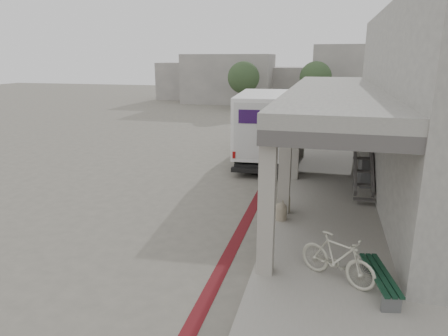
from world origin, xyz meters
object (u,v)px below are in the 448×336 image
(bench, at_px, (380,278))
(fedex_truck, at_px, (266,123))
(bicycle_cream, at_px, (337,258))
(utility_cabinet, at_px, (366,172))

(bench, bearing_deg, fedex_truck, 98.74)
(fedex_truck, relative_size, bench, 4.38)
(fedex_truck, height_order, bicycle_cream, fedex_truck)
(utility_cabinet, bearing_deg, bicycle_cream, -105.35)
(fedex_truck, xyz_separation_m, bicycle_cream, (3.47, -11.79, -1.15))
(utility_cabinet, bearing_deg, fedex_truck, 132.38)
(fedex_truck, xyz_separation_m, utility_cabinet, (4.70, -4.15, -1.16))
(fedex_truck, relative_size, utility_cabinet, 7.32)
(bench, distance_m, utility_cabinet, 7.87)
(fedex_truck, distance_m, bicycle_cream, 12.35)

